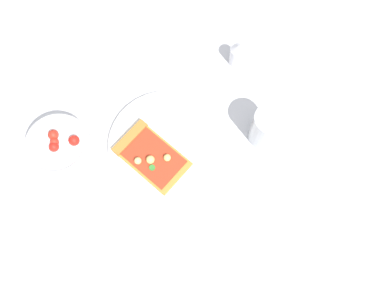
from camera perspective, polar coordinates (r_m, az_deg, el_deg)
The scene contains 7 objects.
ground_plane at distance 0.92m, azimuth -4.17°, elevation -0.98°, with size 2.40×2.40×0.00m, color silver.
plate at distance 0.92m, azimuth -3.50°, elevation -0.05°, with size 0.25×0.25×0.01m, color white.
pizza_slice_main at distance 0.90m, azimuth -5.83°, elevation -1.36°, with size 0.13×0.17×0.02m.
salad_bowl at distance 0.93m, azimuth -17.31°, elevation -0.39°, with size 0.13×0.13×0.07m.
soda_glass at distance 0.90m, azimuth 10.01°, elevation 2.11°, with size 0.07×0.07×0.10m.
paper_napkin at distance 0.88m, azimuth 5.15°, elevation -15.70°, with size 0.16×0.14×0.00m, color white.
pepper_shaker at distance 0.99m, azimuth 6.02°, elevation 11.89°, with size 0.03×0.03×0.07m.
Camera 1 is at (-0.09, -0.27, 0.88)m, focal length 39.75 mm.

